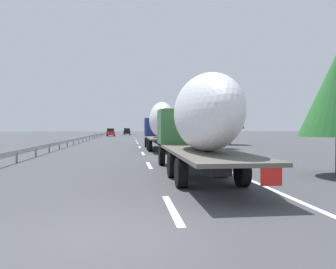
# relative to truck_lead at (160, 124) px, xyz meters

# --- Properties ---
(ground_plane) EXTENTS (260.00, 260.00, 0.00)m
(ground_plane) POSITION_rel_truck_lead_xyz_m (15.32, 3.60, -2.46)
(ground_plane) COLOR #424247
(lane_stripe_0) EXTENTS (3.20, 0.20, 0.01)m
(lane_stripe_0) POSITION_rel_truck_lead_xyz_m (-22.68, 1.80, -2.45)
(lane_stripe_0) COLOR white
(lane_stripe_0) RESTS_ON ground_plane
(lane_stripe_1) EXTENTS (3.20, 0.20, 0.01)m
(lane_stripe_1) POSITION_rel_truck_lead_xyz_m (-12.70, 1.80, -2.45)
(lane_stripe_1) COLOR white
(lane_stripe_1) RESTS_ON ground_plane
(lane_stripe_2) EXTENTS (3.20, 0.20, 0.01)m
(lane_stripe_2) POSITION_rel_truck_lead_xyz_m (-4.15, 1.80, -2.45)
(lane_stripe_2) COLOR white
(lane_stripe_2) RESTS_ON ground_plane
(lane_stripe_3) EXTENTS (3.20, 0.20, 0.01)m
(lane_stripe_3) POSITION_rel_truck_lead_xyz_m (4.62, 1.80, -2.45)
(lane_stripe_3) COLOR white
(lane_stripe_3) RESTS_ON ground_plane
(lane_stripe_4) EXTENTS (3.20, 0.20, 0.01)m
(lane_stripe_4) POSITION_rel_truck_lead_xyz_m (14.01, 1.80, -2.45)
(lane_stripe_4) COLOR white
(lane_stripe_4) RESTS_ON ground_plane
(lane_stripe_5) EXTENTS (3.20, 0.20, 0.01)m
(lane_stripe_5) POSITION_rel_truck_lead_xyz_m (21.95, 1.80, -2.45)
(lane_stripe_5) COLOR white
(lane_stripe_5) RESTS_ON ground_plane
(lane_stripe_6) EXTENTS (3.20, 0.20, 0.01)m
(lane_stripe_6) POSITION_rel_truck_lead_xyz_m (39.51, 1.80, -2.45)
(lane_stripe_6) COLOR white
(lane_stripe_6) RESTS_ON ground_plane
(edge_line_right) EXTENTS (110.00, 0.20, 0.01)m
(edge_line_right) POSITION_rel_truck_lead_xyz_m (20.32, -1.90, -2.45)
(edge_line_right) COLOR white
(edge_line_right) RESTS_ON ground_plane
(truck_lead) EXTENTS (12.26, 2.55, 4.37)m
(truck_lead) POSITION_rel_truck_lead_xyz_m (0.00, 0.00, 0.00)
(truck_lead) COLOR navy
(truck_lead) RESTS_ON ground_plane
(truck_trailing) EXTENTS (12.85, 2.55, 4.13)m
(truck_trailing) POSITION_rel_truck_lead_xyz_m (-17.32, 0.00, -0.08)
(truck_trailing) COLOR #387038
(truck_trailing) RESTS_ON ground_plane
(car_black_suv) EXTENTS (4.07, 1.91, 1.90)m
(car_black_suv) POSITION_rel_truck_lead_xyz_m (64.14, 3.54, -1.51)
(car_black_suv) COLOR black
(car_black_suv) RESTS_ON ground_plane
(car_red_compact) EXTENTS (4.79, 1.87, 1.89)m
(car_red_compact) POSITION_rel_truck_lead_xyz_m (50.98, 7.38, -1.51)
(car_red_compact) COLOR red
(car_red_compact) RESTS_ON ground_plane
(road_sign) EXTENTS (0.10, 0.90, 3.12)m
(road_sign) POSITION_rel_truck_lead_xyz_m (15.49, -3.10, -0.29)
(road_sign) COLOR gray
(road_sign) RESTS_ON ground_plane
(tree_0) EXTENTS (3.54, 3.54, 6.63)m
(tree_0) POSITION_rel_truck_lead_xyz_m (8.56, -9.33, 1.83)
(tree_0) COLOR #472D19
(tree_0) RESTS_ON ground_plane
(tree_1) EXTENTS (3.71, 3.71, 7.22)m
(tree_1) POSITION_rel_truck_lead_xyz_m (42.64, -8.97, 2.02)
(tree_1) COLOR #472D19
(tree_1) RESTS_ON ground_plane
(tree_2) EXTENTS (2.54, 2.54, 6.48)m
(tree_2) POSITION_rel_truck_lead_xyz_m (1.65, -5.97, 1.65)
(tree_2) COLOR #472D19
(tree_2) RESTS_ON ground_plane
(tree_3) EXTENTS (3.28, 3.28, 7.18)m
(tree_3) POSITION_rel_truck_lead_xyz_m (60.65, -6.44, 1.80)
(tree_3) COLOR #472D19
(tree_3) RESTS_ON ground_plane
(tree_4) EXTENTS (2.79, 2.79, 7.33)m
(tree_4) POSITION_rel_truck_lead_xyz_m (58.10, -7.62, 2.03)
(tree_4) COLOR #472D19
(tree_4) RESTS_ON ground_plane
(guardrail_median) EXTENTS (94.00, 0.10, 0.76)m
(guardrail_median) POSITION_rel_truck_lead_xyz_m (18.32, 9.60, -1.88)
(guardrail_median) COLOR #9EA0A5
(guardrail_median) RESTS_ON ground_plane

